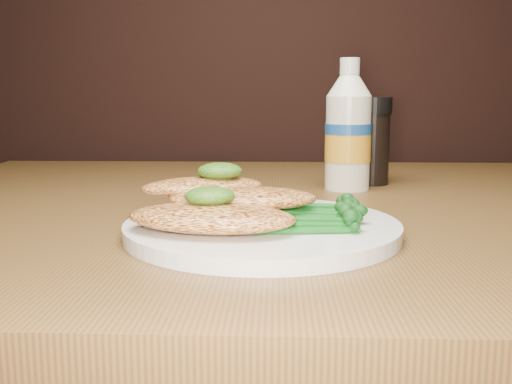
{
  "coord_description": "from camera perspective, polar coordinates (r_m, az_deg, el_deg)",
  "views": [
    {
      "loc": [
        -0.09,
        0.35,
        0.88
      ],
      "look_at": [
        -0.11,
        0.88,
        0.79
      ],
      "focal_mm": 41.38,
      "sensor_mm": 36.0,
      "label": 1
    }
  ],
  "objects": [
    {
      "name": "chicken_back",
      "position": [
        0.57,
        -5.17,
        0.53
      ],
      "size": [
        0.13,
        0.1,
        0.02
      ],
      "primitive_type": "ellipsoid",
      "rotation": [
        0.0,
        0.0,
        0.33
      ],
      "color": "#F5A14E",
      "rests_on": "plate"
    },
    {
      "name": "pesto_back",
      "position": [
        0.58,
        -3.53,
        2.04
      ],
      "size": [
        0.05,
        0.05,
        0.02
      ],
      "primitive_type": "ellipsoid",
      "rotation": [
        0.0,
        0.0,
        0.31
      ],
      "color": "black",
      "rests_on": "chicken_back"
    },
    {
      "name": "pepper_grinder",
      "position": [
        0.85,
        11.23,
        4.85
      ],
      "size": [
        0.07,
        0.07,
        0.12
      ],
      "primitive_type": null,
      "rotation": [
        0.0,
        0.0,
        0.41
      ],
      "color": "black",
      "rests_on": "dining_table"
    },
    {
      "name": "chicken_mid",
      "position": [
        0.54,
        -1.29,
        -0.65
      ],
      "size": [
        0.14,
        0.08,
        0.02
      ],
      "primitive_type": "ellipsoid",
      "rotation": [
        0.0,
        0.0,
        0.06
      ],
      "color": "#F5A14E",
      "rests_on": "plate"
    },
    {
      "name": "plate",
      "position": [
        0.54,
        0.6,
        -3.53
      ],
      "size": [
        0.25,
        0.25,
        0.01
      ],
      "primitive_type": "cylinder",
      "color": "white",
      "rests_on": "dining_table"
    },
    {
      "name": "chicken_front",
      "position": [
        0.5,
        -4.33,
        -2.5
      ],
      "size": [
        0.15,
        0.1,
        0.02
      ],
      "primitive_type": "ellipsoid",
      "rotation": [
        0.0,
        0.0,
        -0.14
      ],
      "color": "#F5A14E",
      "rests_on": "plate"
    },
    {
      "name": "mayo_bottle",
      "position": [
        0.8,
        8.91,
        6.45
      ],
      "size": [
        0.07,
        0.07,
        0.17
      ],
      "primitive_type": null,
      "rotation": [
        0.0,
        0.0,
        -0.12
      ],
      "color": "beige",
      "rests_on": "dining_table"
    },
    {
      "name": "pesto_front",
      "position": [
        0.51,
        -4.48,
        -0.38
      ],
      "size": [
        0.05,
        0.05,
        0.02
      ],
      "primitive_type": "ellipsoid",
      "rotation": [
        0.0,
        0.0,
        0.32
      ],
      "color": "black",
      "rests_on": "chicken_front"
    },
    {
      "name": "broccolini_bundle",
      "position": [
        0.54,
        4.71,
        -1.98
      ],
      "size": [
        0.13,
        0.1,
        0.02
      ],
      "primitive_type": null,
      "rotation": [
        0.0,
        0.0,
        -0.12
      ],
      "color": "#135718",
      "rests_on": "plate"
    }
  ]
}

